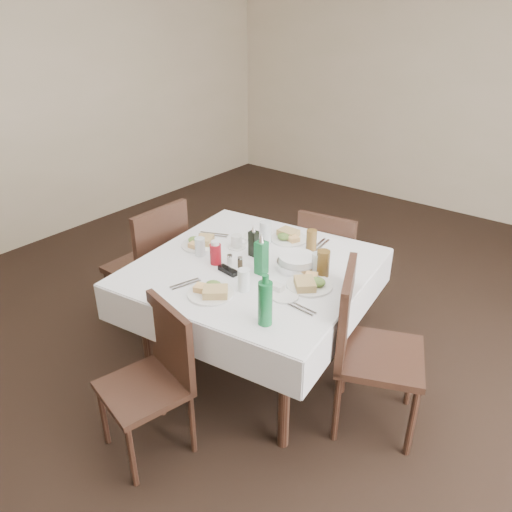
# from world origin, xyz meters

# --- Properties ---
(ground_plane) EXTENTS (7.00, 7.00, 0.00)m
(ground_plane) POSITION_xyz_m (0.00, 0.00, 0.00)
(ground_plane) COLOR black
(room_shell) EXTENTS (6.04, 7.04, 2.80)m
(room_shell) POSITION_xyz_m (0.00, 0.00, 1.71)
(room_shell) COLOR #C5B593
(room_shell) RESTS_ON ground
(dining_table) EXTENTS (1.43, 1.43, 0.76)m
(dining_table) POSITION_xyz_m (-0.10, -0.03, 0.68)
(dining_table) COLOR black
(dining_table) RESTS_ON ground
(chair_north) EXTENTS (0.47, 0.47, 0.87)m
(chair_north) POSITION_xyz_m (-0.03, 0.75, 0.50)
(chair_north) COLOR black
(chair_north) RESTS_ON ground
(chair_south) EXTENTS (0.47, 0.47, 0.83)m
(chair_south) POSITION_xyz_m (-0.12, -0.80, 0.47)
(chair_south) COLOR black
(chair_south) RESTS_ON ground
(chair_east) EXTENTS (0.59, 0.59, 0.94)m
(chair_east) POSITION_xyz_m (0.63, -0.01, 0.54)
(chair_east) COLOR black
(chair_east) RESTS_ON ground
(chair_west) EXTENTS (0.45, 0.45, 0.96)m
(chair_west) POSITION_xyz_m (-0.94, -0.09, 0.55)
(chair_west) COLOR black
(chair_west) RESTS_ON ground
(meal_north) EXTENTS (0.24, 0.24, 0.05)m
(meal_north) POSITION_xyz_m (-0.14, 0.38, 0.78)
(meal_north) COLOR white
(meal_north) RESTS_ON dining_table
(meal_south) EXTENTS (0.25, 0.25, 0.05)m
(meal_south) POSITION_xyz_m (-0.07, -0.42, 0.78)
(meal_south) COLOR white
(meal_south) RESTS_ON dining_table
(meal_east) EXTENTS (0.25, 0.25, 0.05)m
(meal_east) POSITION_xyz_m (0.29, -0.04, 0.78)
(meal_east) COLOR white
(meal_east) RESTS_ON dining_table
(meal_west) EXTENTS (0.23, 0.23, 0.05)m
(meal_west) POSITION_xyz_m (-0.53, -0.03, 0.78)
(meal_west) COLOR white
(meal_west) RESTS_ON dining_table
(side_plate_a) EXTENTS (0.17, 0.17, 0.01)m
(side_plate_a) POSITION_xyz_m (-0.32, 0.28, 0.77)
(side_plate_a) COLOR white
(side_plate_a) RESTS_ON dining_table
(side_plate_b) EXTENTS (0.14, 0.14, 0.01)m
(side_plate_b) POSITION_xyz_m (0.25, -0.21, 0.77)
(side_plate_b) COLOR white
(side_plate_b) RESTS_ON dining_table
(water_n) EXTENTS (0.08, 0.08, 0.14)m
(water_n) POSITION_xyz_m (-0.23, 0.26, 0.83)
(water_n) COLOR silver
(water_n) RESTS_ON dining_table
(water_s) EXTENTS (0.07, 0.07, 0.12)m
(water_s) POSITION_xyz_m (0.03, -0.28, 0.82)
(water_s) COLOR silver
(water_s) RESTS_ON dining_table
(water_e) EXTENTS (0.07, 0.07, 0.13)m
(water_e) POSITION_xyz_m (0.25, 0.11, 0.83)
(water_e) COLOR silver
(water_e) RESTS_ON dining_table
(water_w) EXTENTS (0.06, 0.06, 0.11)m
(water_w) POSITION_xyz_m (-0.43, -0.13, 0.82)
(water_w) COLOR silver
(water_w) RESTS_ON dining_table
(iced_tea_a) EXTENTS (0.07, 0.07, 0.14)m
(iced_tea_a) POSITION_xyz_m (0.06, 0.34, 0.83)
(iced_tea_a) COLOR brown
(iced_tea_a) RESTS_ON dining_table
(iced_tea_b) EXTENTS (0.07, 0.07, 0.15)m
(iced_tea_b) POSITION_xyz_m (0.28, 0.11, 0.84)
(iced_tea_b) COLOR brown
(iced_tea_b) RESTS_ON dining_table
(bread_basket) EXTENTS (0.24, 0.24, 0.08)m
(bread_basket) POSITION_xyz_m (0.12, 0.10, 0.80)
(bread_basket) COLOR silver
(bread_basket) RESTS_ON dining_table
(oil_cruet_dark) EXTENTS (0.05, 0.05, 0.20)m
(oil_cruet_dark) POSITION_xyz_m (-0.18, 0.07, 0.85)
(oil_cruet_dark) COLOR black
(oil_cruet_dark) RESTS_ON dining_table
(oil_cruet_green) EXTENTS (0.06, 0.06, 0.25)m
(oil_cruet_green) POSITION_xyz_m (-0.01, -0.08, 0.87)
(oil_cruet_green) COLOR #176D36
(oil_cruet_green) RESTS_ON dining_table
(ketchup_bottle) EXTENTS (0.07, 0.07, 0.15)m
(ketchup_bottle) POSITION_xyz_m (-0.29, -0.15, 0.83)
(ketchup_bottle) COLOR maroon
(ketchup_bottle) RESTS_ON dining_table
(salt_shaker) EXTENTS (0.03, 0.03, 0.07)m
(salt_shaker) POSITION_xyz_m (-0.20, -0.12, 0.80)
(salt_shaker) COLOR white
(salt_shaker) RESTS_ON dining_table
(pepper_shaker) EXTENTS (0.03, 0.03, 0.07)m
(pepper_shaker) POSITION_xyz_m (-0.14, -0.10, 0.80)
(pepper_shaker) COLOR #3C2F1F
(pepper_shaker) RESTS_ON dining_table
(coffee_mug) EXTENTS (0.12, 0.11, 0.08)m
(coffee_mug) POSITION_xyz_m (-0.33, 0.09, 0.80)
(coffee_mug) COLOR white
(coffee_mug) RESTS_ON dining_table
(sunglasses) EXTENTS (0.13, 0.06, 0.03)m
(sunglasses) POSITION_xyz_m (-0.16, -0.19, 0.78)
(sunglasses) COLOR black
(sunglasses) RESTS_ON dining_table
(green_bottle) EXTENTS (0.07, 0.07, 0.27)m
(green_bottle) POSITION_xyz_m (0.31, -0.46, 0.88)
(green_bottle) COLOR #176D36
(green_bottle) RESTS_ON dining_table
(sugar_caddy) EXTENTS (0.09, 0.05, 0.04)m
(sugar_caddy) POSITION_xyz_m (0.17, -0.18, 0.78)
(sugar_caddy) COLOR white
(sugar_caddy) RESTS_ON dining_table
(cutlery_n) EXTENTS (0.06, 0.19, 0.01)m
(cutlery_n) POSITION_xyz_m (0.07, 0.44, 0.77)
(cutlery_n) COLOR silver
(cutlery_n) RESTS_ON dining_table
(cutlery_s) EXTENTS (0.09, 0.18, 0.01)m
(cutlery_s) POSITION_xyz_m (-0.25, -0.44, 0.77)
(cutlery_s) COLOR silver
(cutlery_s) RESTS_ON dining_table
(cutlery_e) EXTENTS (0.18, 0.06, 0.01)m
(cutlery_e) POSITION_xyz_m (0.38, -0.25, 0.77)
(cutlery_e) COLOR silver
(cutlery_e) RESTS_ON dining_table
(cutlery_w) EXTENTS (0.20, 0.12, 0.01)m
(cutlery_w) POSITION_xyz_m (-0.56, 0.13, 0.77)
(cutlery_w) COLOR silver
(cutlery_w) RESTS_ON dining_table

